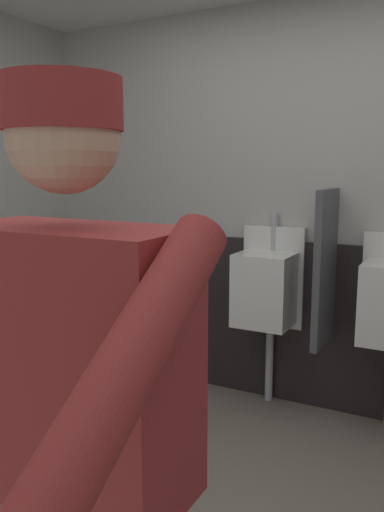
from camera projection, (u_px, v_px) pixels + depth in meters
The scene contains 5 objects.
wall_back at pixel (326, 210), 3.20m from camera, with size 4.59×0.12×2.52m, color #B2B2AD.
wainscot_band_back at pixel (318, 326), 3.25m from camera, with size 3.99×0.03×1.06m, color black.
urinal_left at pixel (267, 288), 3.22m from camera, with size 0.40×0.34×1.24m.
privacy_divider_panel at pixel (325, 268), 2.96m from camera, with size 0.04×0.40×0.90m, color #4C4C51.
person at pixel (72, 426), 1.05m from camera, with size 0.70×0.60×1.67m.
Camera 1 is at (0.76, -1.53, 1.51)m, focal length 36.25 mm.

